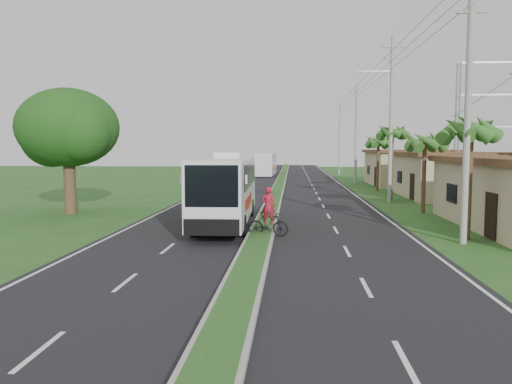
{
  "coord_description": "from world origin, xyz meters",
  "views": [
    {
      "loc": [
        1.4,
        -19.07,
        3.95
      ],
      "look_at": [
        -0.41,
        5.47,
        1.8
      ],
      "focal_mm": 35.0,
      "sensor_mm": 36.0,
      "label": 1
    }
  ],
  "objects": [
    {
      "name": "median_strip",
      "position": [
        0.0,
        20.0,
        0.1
      ],
      "size": [
        1.2,
        160.0,
        0.18
      ],
      "color": "gray",
      "rests_on": "ground"
    },
    {
      "name": "lane_edge_left",
      "position": [
        -6.7,
        20.0,
        0.0
      ],
      "size": [
        0.12,
        160.0,
        0.01
      ],
      "primitive_type": "cube",
      "color": "silver",
      "rests_on": "ground"
    },
    {
      "name": "road_asphalt",
      "position": [
        0.0,
        20.0,
        0.01
      ],
      "size": [
        14.0,
        160.0,
        0.02
      ],
      "primitive_type": "cube",
      "color": "black",
      "rests_on": "ground"
    },
    {
      "name": "coach_bus_main",
      "position": [
        -2.02,
        6.55,
        2.06
      ],
      "size": [
        2.75,
        11.64,
        3.74
      ],
      "rotation": [
        0.0,
        0.0,
        0.03
      ],
      "color": "silver",
      "rests_on": "ground"
    },
    {
      "name": "coach_bus_far",
      "position": [
        -2.47,
        53.68,
        1.85
      ],
      "size": [
        2.68,
        11.28,
        3.27
      ],
      "rotation": [
        0.0,
        0.0,
        -0.02
      ],
      "color": "silver",
      "rests_on": "ground"
    },
    {
      "name": "motorcyclist",
      "position": [
        0.32,
        3.05,
        0.8
      ],
      "size": [
        1.88,
        0.7,
        2.25
      ],
      "rotation": [
        0.0,
        0.0,
        -0.1
      ],
      "color": "black",
      "rests_on": "ground"
    },
    {
      "name": "utility_pole_b",
      "position": [
        8.47,
        18.0,
        6.26
      ],
      "size": [
        3.2,
        0.28,
        12.0
      ],
      "color": "gray",
      "rests_on": "ground"
    },
    {
      "name": "palm_verge_c",
      "position": [
        8.8,
        19.0,
        5.12
      ],
      "size": [
        2.4,
        2.4,
        5.85
      ],
      "color": "#473321",
      "rests_on": "ground"
    },
    {
      "name": "ground",
      "position": [
        0.0,
        0.0,
        0.0
      ],
      "size": [
        180.0,
        180.0,
        0.0
      ],
      "primitive_type": "plane",
      "color": "#254D1C",
      "rests_on": "ground"
    },
    {
      "name": "utility_pole_d",
      "position": [
        8.5,
        58.0,
        5.42
      ],
      "size": [
        1.6,
        0.28,
        10.5
      ],
      "color": "gray",
      "rests_on": "ground"
    },
    {
      "name": "utility_pole_a",
      "position": [
        8.5,
        2.0,
        5.67
      ],
      "size": [
        1.6,
        0.28,
        11.0
      ],
      "color": "gray",
      "rests_on": "ground"
    },
    {
      "name": "shade_tree",
      "position": [
        -12.11,
        10.02,
        5.03
      ],
      "size": [
        6.3,
        6.0,
        7.54
      ],
      "color": "#473321",
      "rests_on": "ground"
    },
    {
      "name": "shop_mid",
      "position": [
        14.0,
        22.0,
        1.86
      ],
      "size": [
        7.6,
        10.6,
        3.67
      ],
      "color": "tan",
      "rests_on": "ground"
    },
    {
      "name": "palm_verge_b",
      "position": [
        9.4,
        12.0,
        4.36
      ],
      "size": [
        2.4,
        2.4,
        5.05
      ],
      "color": "#473321",
      "rests_on": "ground"
    },
    {
      "name": "palm_verge_d",
      "position": [
        9.3,
        28.0,
        4.55
      ],
      "size": [
        2.4,
        2.4,
        5.25
      ],
      "color": "#473321",
      "rests_on": "ground"
    },
    {
      "name": "lane_edge_right",
      "position": [
        6.7,
        20.0,
        0.0
      ],
      "size": [
        0.12,
        160.0,
        0.01
      ],
      "primitive_type": "cube",
      "color": "silver",
      "rests_on": "ground"
    },
    {
      "name": "palm_verge_a",
      "position": [
        9.0,
        3.0,
        4.74
      ],
      "size": [
        2.4,
        2.4,
        5.45
      ],
      "color": "#473321",
      "rests_on": "ground"
    },
    {
      "name": "shop_far",
      "position": [
        14.0,
        36.0,
        1.93
      ],
      "size": [
        8.6,
        11.6,
        3.82
      ],
      "color": "tan",
      "rests_on": "ground"
    },
    {
      "name": "utility_pole_c",
      "position": [
        8.5,
        38.0,
        5.67
      ],
      "size": [
        1.6,
        0.28,
        11.0
      ],
      "color": "gray",
      "rests_on": "ground"
    },
    {
      "name": "billboard_lattice",
      "position": [
        22.0,
        30.0,
        6.82
      ],
      "size": [
        10.18,
        1.18,
        12.07
      ],
      "color": "gray",
      "rests_on": "ground"
    }
  ]
}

